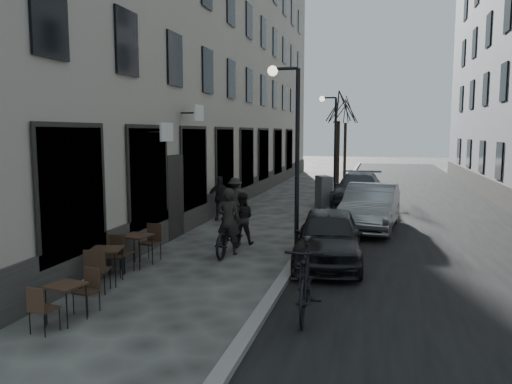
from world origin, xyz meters
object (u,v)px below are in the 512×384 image
at_px(tree_far, 346,111).
at_px(bistro_set_a, 66,299).
at_px(streetlamp_near, 291,137).
at_px(car_near, 328,236).
at_px(bicycle, 229,234).
at_px(pedestrian_mid, 235,198).
at_px(streetlamp_far, 332,135).
at_px(sign_board, 83,264).
at_px(pedestrian_far, 220,198).
at_px(bistro_set_b, 106,262).
at_px(moped, 305,278).
at_px(car_mid, 371,207).
at_px(tree_near, 339,107).
at_px(utility_cabinet, 324,192).
at_px(car_far, 359,190).
at_px(bistro_set_c, 137,247).
at_px(pedestrian_near, 241,218).

relative_size(tree_far, bistro_set_a, 4.06).
distance_m(streetlamp_near, car_near, 2.97).
bearing_deg(streetlamp_near, car_near, -44.84).
relative_size(bicycle, pedestrian_mid, 1.35).
xyz_separation_m(streetlamp_far, pedestrian_mid, (-2.97, -7.38, -2.38)).
xyz_separation_m(sign_board, car_near, (5.01, 3.01, 0.24)).
xyz_separation_m(bicycle, pedestrian_far, (-1.88, 4.98, 0.27)).
bearing_deg(bistro_set_b, car_near, 18.74).
bearing_deg(moped, streetlamp_far, 88.86).
distance_m(streetlamp_far, car_mid, 8.90).
bearing_deg(bistro_set_a, car_near, 60.40).
distance_m(tree_near, tree_far, 6.00).
bearing_deg(bicycle, moped, 124.18).
bearing_deg(car_near, utility_cabinet, 92.79).
relative_size(bicycle, car_far, 0.42).
height_order(bistro_set_c, utility_cabinet, utility_cabinet).
height_order(streetlamp_near, car_far, streetlamp_near).
xyz_separation_m(tree_near, bistro_set_a, (-2.94, -21.19, -4.25)).
bearing_deg(sign_board, car_far, 70.11).
xyz_separation_m(bistro_set_a, car_far, (4.37, 15.23, 0.32)).
relative_size(streetlamp_far, car_far, 1.01).
relative_size(tree_far, car_near, 1.40).
bearing_deg(pedestrian_far, tree_near, 64.59).
bearing_deg(streetlamp_near, sign_board, -132.63).
xyz_separation_m(streetlamp_near, bistro_set_a, (-2.87, -6.19, -2.75)).
bearing_deg(moped, sign_board, 167.43).
distance_m(streetlamp_far, pedestrian_mid, 8.30).
height_order(pedestrian_near, pedestrian_far, pedestrian_far).
bearing_deg(tree_far, pedestrian_far, -101.74).
xyz_separation_m(streetlamp_near, car_far, (1.50, 9.04, -2.43)).
distance_m(bistro_set_c, utility_cabinet, 11.19).
distance_m(streetlamp_far, tree_near, 3.36).
distance_m(tree_near, bistro_set_b, 19.79).
bearing_deg(pedestrian_far, tree_far, 70.74).
distance_m(tree_far, bistro_set_c, 24.19).
bearing_deg(pedestrian_near, tree_far, -104.72).
height_order(streetlamp_near, car_near, streetlamp_near).
bearing_deg(pedestrian_far, car_far, 37.18).
bearing_deg(moped, bicycle, 118.61).
xyz_separation_m(streetlamp_far, sign_board, (-3.84, -16.17, -2.71)).
distance_m(streetlamp_near, streetlamp_far, 12.00).
height_order(streetlamp_far, car_far, streetlamp_far).
bearing_deg(tree_far, bistro_set_b, -97.81).
bearing_deg(pedestrian_near, streetlamp_far, -107.83).
bearing_deg(bistro_set_a, sign_board, 125.01).
distance_m(tree_far, sign_board, 25.82).
bearing_deg(pedestrian_near, streetlamp_near, 153.99).
bearing_deg(car_near, car_mid, 74.82).
height_order(bistro_set_c, sign_board, sign_board).
height_order(sign_board, car_far, car_far).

